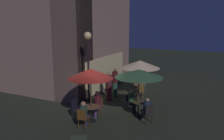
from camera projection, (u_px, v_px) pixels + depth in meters
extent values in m
plane|color=#282D20|center=(93.00, 116.00, 11.28)|extent=(60.00, 60.00, 0.00)
cube|color=gray|center=(98.00, 24.00, 15.39)|extent=(7.47, 1.65, 8.88)
cube|color=gray|center=(36.00, 24.00, 13.95)|extent=(1.65, 7.03, 8.88)
cube|color=beige|center=(107.00, 72.00, 15.34)|extent=(5.23, 0.08, 2.10)
cylinder|color=black|center=(89.00, 76.00, 11.51)|extent=(0.10, 0.10, 3.76)
sphere|color=#F7CF83|center=(88.00, 36.00, 11.11)|extent=(0.38, 0.38, 0.38)
cylinder|color=black|center=(139.00, 95.00, 14.47)|extent=(0.40, 0.40, 0.03)
cylinder|color=black|center=(139.00, 90.00, 14.40)|extent=(0.06, 0.06, 0.70)
cylinder|color=#8A6343|center=(139.00, 84.00, 14.33)|extent=(0.77, 0.77, 0.03)
cylinder|color=black|center=(138.00, 116.00, 11.19)|extent=(0.40, 0.40, 0.03)
cylinder|color=black|center=(138.00, 110.00, 11.12)|extent=(0.06, 0.06, 0.73)
cylinder|color=#4B3D28|center=(138.00, 102.00, 11.04)|extent=(0.62, 0.62, 0.03)
cylinder|color=black|center=(92.00, 121.00, 10.65)|extent=(0.40, 0.40, 0.03)
cylinder|color=black|center=(91.00, 114.00, 10.58)|extent=(0.06, 0.06, 0.71)
cylinder|color=brown|center=(91.00, 107.00, 10.51)|extent=(0.76, 0.76, 0.03)
cylinder|color=black|center=(139.00, 95.00, 14.47)|extent=(0.36, 0.36, 0.06)
cylinder|color=#4D3525|center=(140.00, 79.00, 14.25)|extent=(0.05, 0.05, 2.18)
cone|color=beige|center=(140.00, 64.00, 14.07)|extent=(2.43, 2.43, 0.47)
cylinder|color=black|center=(138.00, 116.00, 11.19)|extent=(0.36, 0.36, 0.06)
cylinder|color=#493423|center=(139.00, 94.00, 10.96)|extent=(0.05, 0.05, 2.30)
cone|color=#345936|center=(139.00, 73.00, 10.75)|extent=(2.28, 2.28, 0.37)
cylinder|color=black|center=(92.00, 121.00, 10.65)|extent=(0.36, 0.36, 0.06)
cylinder|color=#51321D|center=(91.00, 96.00, 10.41)|extent=(0.05, 0.05, 2.45)
cone|color=maroon|center=(91.00, 74.00, 10.20)|extent=(2.01, 2.01, 0.44)
cylinder|color=brown|center=(138.00, 95.00, 13.84)|extent=(0.03, 0.03, 0.48)
cylinder|color=brown|center=(143.00, 95.00, 13.83)|extent=(0.03, 0.03, 0.48)
cylinder|color=brown|center=(138.00, 96.00, 13.54)|extent=(0.03, 0.03, 0.48)
cylinder|color=brown|center=(143.00, 96.00, 13.53)|extent=(0.03, 0.03, 0.48)
cube|color=brown|center=(141.00, 91.00, 13.63)|extent=(0.51, 0.51, 0.04)
cube|color=brown|center=(141.00, 88.00, 13.42)|extent=(0.19, 0.37, 0.42)
cylinder|color=black|center=(142.00, 117.00, 10.57)|extent=(0.03, 0.03, 0.44)
cylinder|color=black|center=(148.00, 116.00, 10.71)|extent=(0.03, 0.03, 0.44)
cylinder|color=black|center=(146.00, 120.00, 10.28)|extent=(0.03, 0.03, 0.44)
cylinder|color=black|center=(152.00, 119.00, 10.42)|extent=(0.03, 0.03, 0.44)
cube|color=black|center=(147.00, 113.00, 10.45)|extent=(0.58, 0.58, 0.04)
cube|color=black|center=(149.00, 109.00, 10.24)|extent=(0.34, 0.29, 0.45)
cylinder|color=black|center=(136.00, 108.00, 11.69)|extent=(0.03, 0.03, 0.44)
cylinder|color=black|center=(130.00, 109.00, 11.55)|extent=(0.03, 0.03, 0.44)
cylinder|color=black|center=(132.00, 106.00, 11.98)|extent=(0.03, 0.03, 0.44)
cylinder|color=black|center=(127.00, 107.00, 11.85)|extent=(0.03, 0.03, 0.44)
cube|color=black|center=(131.00, 103.00, 11.72)|extent=(0.59, 0.59, 0.04)
cube|color=black|center=(130.00, 98.00, 11.85)|extent=(0.34, 0.30, 0.41)
cylinder|color=black|center=(83.00, 114.00, 10.96)|extent=(0.03, 0.03, 0.43)
cylinder|color=black|center=(80.00, 117.00, 10.65)|extent=(0.03, 0.03, 0.43)
cylinder|color=black|center=(77.00, 113.00, 11.09)|extent=(0.03, 0.03, 0.43)
cylinder|color=black|center=(73.00, 116.00, 10.78)|extent=(0.03, 0.03, 0.43)
cube|color=black|center=(78.00, 110.00, 10.82)|extent=(0.45, 0.45, 0.04)
cube|color=black|center=(74.00, 104.00, 10.84)|extent=(0.43, 0.07, 0.50)
cylinder|color=#593514|center=(82.00, 121.00, 10.09)|extent=(0.03, 0.03, 0.47)
cylinder|color=#593514|center=(89.00, 123.00, 9.98)|extent=(0.03, 0.03, 0.47)
cylinder|color=#593514|center=(78.00, 124.00, 9.79)|extent=(0.03, 0.03, 0.47)
cylinder|color=#593514|center=(85.00, 126.00, 9.68)|extent=(0.03, 0.03, 0.47)
cube|color=#593514|center=(84.00, 118.00, 9.84)|extent=(0.45, 0.45, 0.03)
cube|color=#593514|center=(81.00, 115.00, 9.62)|extent=(0.08, 0.42, 0.42)
cylinder|color=brown|center=(99.00, 113.00, 11.08)|extent=(0.03, 0.03, 0.42)
cylinder|color=brown|center=(93.00, 112.00, 11.19)|extent=(0.03, 0.03, 0.42)
cylinder|color=brown|center=(102.00, 111.00, 11.39)|extent=(0.03, 0.03, 0.42)
cylinder|color=brown|center=(96.00, 110.00, 11.50)|extent=(0.03, 0.03, 0.42)
cube|color=brown|center=(98.00, 107.00, 11.24)|extent=(0.45, 0.45, 0.04)
cube|color=brown|center=(99.00, 101.00, 11.37)|extent=(0.08, 0.42, 0.41)
cube|color=#323F30|center=(145.00, 111.00, 10.57)|extent=(0.51, 0.51, 0.14)
cylinder|color=#323F30|center=(143.00, 115.00, 10.76)|extent=(0.14, 0.14, 0.49)
cylinder|color=#1F2C48|center=(147.00, 107.00, 10.39)|extent=(0.36, 0.36, 0.51)
sphere|color=#926B50|center=(147.00, 100.00, 10.32)|extent=(0.19, 0.19, 0.19)
cube|color=black|center=(133.00, 104.00, 11.59)|extent=(0.49, 0.49, 0.14)
cylinder|color=black|center=(134.00, 109.00, 11.50)|extent=(0.14, 0.14, 0.49)
cylinder|color=#2A4D2E|center=(131.00, 98.00, 11.66)|extent=(0.33, 0.33, 0.51)
sphere|color=tan|center=(132.00, 91.00, 11.59)|extent=(0.22, 0.22, 0.22)
cube|color=#222648|center=(85.00, 117.00, 9.96)|extent=(0.39, 0.36, 0.14)
cylinder|color=#222648|center=(87.00, 121.00, 10.16)|extent=(0.14, 0.14, 0.49)
cylinder|color=#274236|center=(83.00, 112.00, 9.78)|extent=(0.33, 0.33, 0.53)
sphere|color=#976850|center=(83.00, 104.00, 9.71)|extent=(0.23, 0.23, 0.23)
cube|color=#53376C|center=(96.00, 107.00, 11.10)|extent=(0.39, 0.36, 0.14)
cylinder|color=#53376C|center=(95.00, 113.00, 11.01)|extent=(0.14, 0.14, 0.49)
cylinder|color=#50181F|center=(98.00, 101.00, 11.18)|extent=(0.32, 0.32, 0.55)
sphere|color=tan|center=(97.00, 93.00, 11.10)|extent=(0.23, 0.23, 0.23)
cylinder|color=#4E151C|center=(109.00, 93.00, 13.45)|extent=(0.31, 0.31, 0.95)
cylinder|color=#471E25|center=(109.00, 80.00, 13.29)|extent=(0.36, 0.36, 0.57)
sphere|color=#8F6C4B|center=(109.00, 73.00, 13.22)|extent=(0.22, 0.22, 0.22)
cylinder|color=#244738|center=(115.00, 90.00, 14.11)|extent=(0.30, 0.30, 0.92)
cylinder|color=#4A1418|center=(115.00, 77.00, 13.95)|extent=(0.36, 0.36, 0.66)
sphere|color=brown|center=(115.00, 70.00, 13.87)|extent=(0.20, 0.20, 0.20)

